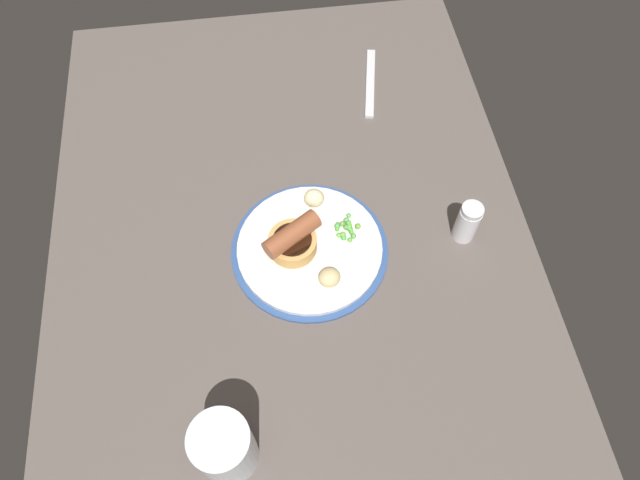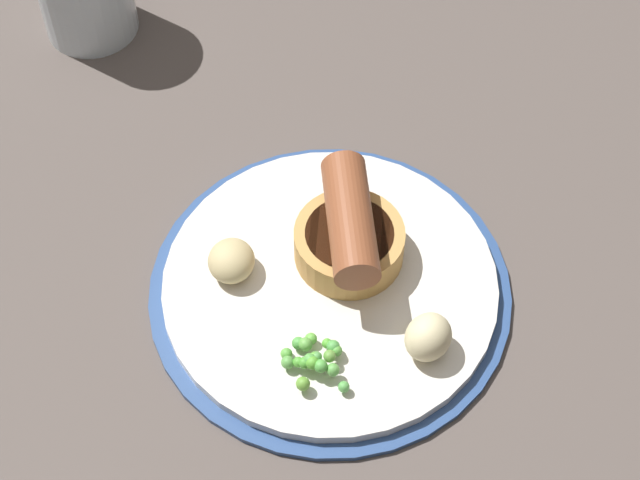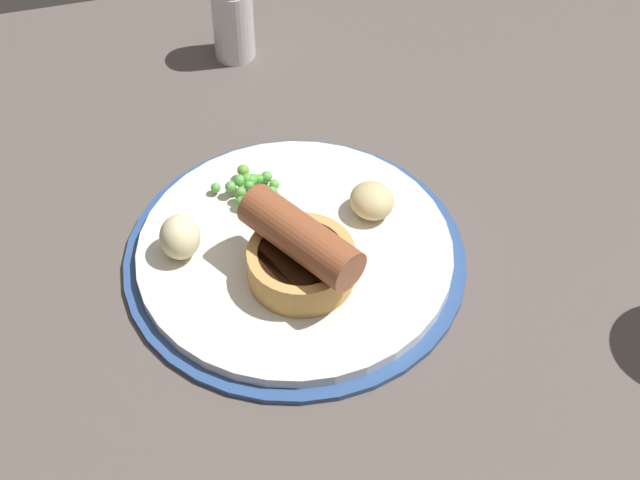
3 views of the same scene
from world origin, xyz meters
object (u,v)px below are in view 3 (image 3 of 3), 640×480
at_px(pea_pile, 251,186).
at_px(dinner_plate, 295,257).
at_px(potato_chunk_0, 372,201).
at_px(sausage_pudding, 300,251).
at_px(potato_chunk_1, 180,237).
at_px(salt_shaker, 233,18).

bearing_deg(pea_pile, dinner_plate, -72.66).
height_order(pea_pile, potato_chunk_0, potato_chunk_0).
height_order(sausage_pudding, potato_chunk_1, sausage_pudding).
height_order(dinner_plate, sausage_pudding, sausage_pudding).
bearing_deg(dinner_plate, sausage_pudding, -93.16).
distance_m(pea_pile, potato_chunk_1, 0.08).
xyz_separation_m(pea_pile, salt_shaker, (0.03, 0.19, 0.02)).
bearing_deg(pea_pile, potato_chunk_1, -143.80).
bearing_deg(salt_shaker, potato_chunk_0, -75.44).
relative_size(pea_pile, potato_chunk_0, 1.47).
bearing_deg(potato_chunk_0, pea_pile, 154.41).
bearing_deg(dinner_plate, potato_chunk_0, 18.93).
bearing_deg(dinner_plate, pea_pile, 107.34).
height_order(dinner_plate, potato_chunk_0, potato_chunk_0).
bearing_deg(sausage_pudding, salt_shaker, 146.57).
distance_m(dinner_plate, potato_chunk_0, 0.07).
xyz_separation_m(pea_pile, potato_chunk_0, (0.09, -0.04, 0.00)).
distance_m(sausage_pudding, potato_chunk_0, 0.08).
bearing_deg(potato_chunk_0, salt_shaker, 104.56).
bearing_deg(pea_pile, potato_chunk_0, -25.59).
relative_size(pea_pile, potato_chunk_1, 1.51).
distance_m(dinner_plate, salt_shaker, 0.26).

